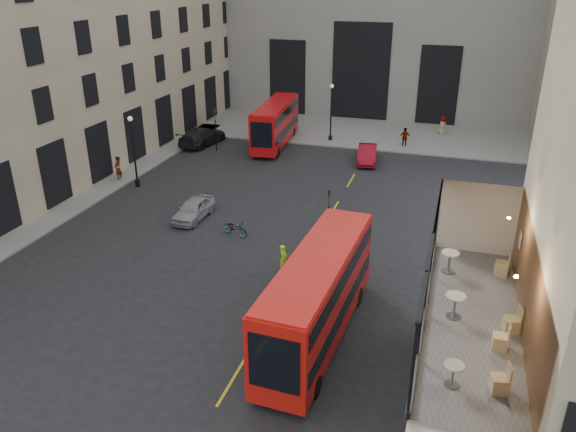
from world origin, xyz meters
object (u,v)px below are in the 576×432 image
(car_b, at_px, (367,154))
(pedestrian_e, at_px, (118,169))
(car_c, at_px, (202,136))
(cafe_chair_b, at_px, (501,341))
(cyclist, at_px, (283,259))
(cafe_chair_a, at_px, (500,383))
(traffic_light_near, at_px, (329,212))
(car_a, at_px, (194,209))
(cafe_chair_d, at_px, (502,268))
(bus_near, at_px, (318,293))
(pedestrian_a, at_px, (255,135))
(cafe_table_near, at_px, (453,372))
(street_lamp_b, at_px, (331,116))
(bus_far, at_px, (275,122))
(pedestrian_c, at_px, (405,138))
(bicycle, at_px, (235,228))
(traffic_light_far, at_px, (215,124))
(cafe_chair_c, at_px, (512,324))
(cafe_table_far, at_px, (450,259))
(street_lamp_a, at_px, (134,156))
(pedestrian_b, at_px, (278,122))
(pedestrian_d, at_px, (442,126))
(cafe_table_mid, at_px, (455,303))

(car_b, height_order, pedestrian_e, pedestrian_e)
(car_c, height_order, cafe_chair_b, cafe_chair_b)
(cyclist, bearing_deg, car_c, 34.23)
(car_c, xyz_separation_m, cafe_chair_a, (24.23, -32.62, 4.07))
(traffic_light_near, xyz_separation_m, car_a, (-9.38, 1.91, -1.76))
(traffic_light_near, distance_m, cafe_chair_d, 12.40)
(bus_near, bearing_deg, cafe_chair_a, -46.09)
(pedestrian_a, bearing_deg, cafe_table_near, -58.13)
(pedestrian_a, bearing_deg, cafe_chair_b, -54.90)
(street_lamp_b, distance_m, bus_far, 5.31)
(car_c, height_order, pedestrian_c, pedestrian_c)
(pedestrian_a, distance_m, cafe_chair_d, 34.15)
(car_b, height_order, bicycle, car_b)
(street_lamp_b, relative_size, car_b, 1.23)
(traffic_light_far, bearing_deg, cafe_chair_c, -51.30)
(cafe_table_near, distance_m, cafe_table_far, 6.39)
(pedestrian_a, bearing_deg, traffic_light_near, -55.30)
(street_lamp_a, distance_m, pedestrian_b, 19.11)
(street_lamp_a, relative_size, cafe_chair_b, 6.11)
(traffic_light_far, bearing_deg, car_a, -71.86)
(car_b, height_order, car_c, car_c)
(street_lamp_a, height_order, cafe_table_near, street_lamp_a)
(bicycle, height_order, pedestrian_a, pedestrian_a)
(bus_far, height_order, cafe_chair_d, cafe_chair_d)
(bus_near, xyz_separation_m, cafe_chair_c, (7.17, -4.04, 2.59))
(cafe_table_near, bearing_deg, bus_far, 115.53)
(street_lamp_a, bearing_deg, cafe_chair_d, -30.89)
(traffic_light_near, xyz_separation_m, cafe_chair_b, (8.31, -13.30, 2.44))
(bus_far, height_order, pedestrian_c, bus_far)
(pedestrian_d, relative_size, cafe_chair_b, 2.16)
(bicycle, relative_size, pedestrian_e, 0.95)
(pedestrian_b, distance_m, cafe_chair_b, 42.50)
(traffic_light_far, distance_m, cafe_chair_b, 36.90)
(bus_far, height_order, car_c, bus_far)
(street_lamp_b, xyz_separation_m, pedestrian_d, (9.92, 5.16, -1.45))
(cyclist, bearing_deg, cafe_table_near, -145.53)
(traffic_light_far, bearing_deg, cafe_table_near, -56.19)
(pedestrian_b, relative_size, cafe_chair_d, 1.63)
(pedestrian_d, bearing_deg, car_c, 84.87)
(bus_near, xyz_separation_m, cafe_chair_d, (7.02, -0.41, 2.61))
(traffic_light_far, relative_size, pedestrian_a, 2.12)
(cafe_table_mid, distance_m, cafe_chair_d, 3.68)
(bus_near, relative_size, bicycle, 5.62)
(cafe_table_near, bearing_deg, street_lamp_b, 107.82)
(car_a, xyz_separation_m, cafe_chair_b, (17.69, -15.20, 4.20))
(car_b, height_order, pedestrian_a, pedestrian_a)
(street_lamp_a, xyz_separation_m, pedestrian_e, (-2.00, 0.67, -1.43))
(car_b, height_order, pedestrian_d, pedestrian_d)
(bus_near, height_order, pedestrian_d, bus_near)
(traffic_light_far, height_order, pedestrian_a, traffic_light_far)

